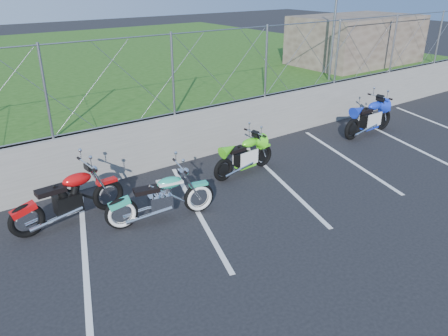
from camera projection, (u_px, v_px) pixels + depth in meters
ground at (225, 231)px, 8.36m from camera, size 90.00×90.00×0.00m
retaining_wall at (141, 147)px, 10.68m from camera, size 30.00×0.22×1.30m
grass_field at (32, 77)px, 18.06m from camera, size 30.00×20.00×1.30m
stone_building at (356, 40)px, 17.23m from camera, size 5.00×3.00×1.80m
chain_link_fence at (135, 80)px, 10.02m from camera, size 28.00×0.03×2.00m
sign_pole at (333, 34)px, 14.02m from camera, size 0.08×0.08×3.00m
parking_lines at (242, 195)px, 9.75m from camera, size 18.29×4.31×0.01m
cruiser_turquoise at (162, 199)px, 8.61m from camera, size 2.21×0.71×1.11m
naked_orange at (70, 200)px, 8.50m from camera, size 2.31×0.78×1.15m
sportbike_green at (245, 157)px, 10.70m from camera, size 1.92×0.68×0.99m
sportbike_blue at (370, 119)px, 13.33m from camera, size 2.21×0.79×1.14m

